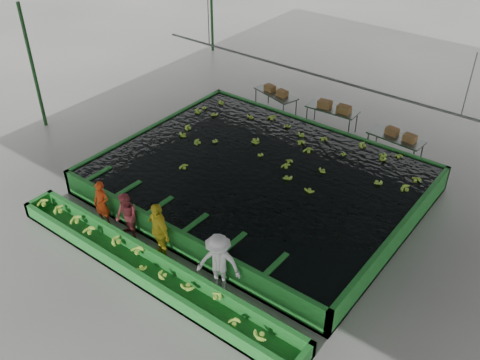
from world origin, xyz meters
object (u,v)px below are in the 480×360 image
Objects in this scene: flotation_tank at (258,180)px; packing_table_mid at (331,119)px; worker_c at (159,231)px; box_stack_mid at (334,110)px; worker_d at (219,264)px; box_stack_left at (276,93)px; sorting_trough at (149,269)px; worker_b at (127,217)px; packing_table_right at (394,148)px; box_stack_right at (400,138)px; worker_a at (102,204)px; packing_table_left at (276,103)px.

packing_table_mid is at bearing 92.39° from flotation_tank.
flotation_tank is 5.40× the size of worker_c.
flotation_tank is at bearing -88.86° from box_stack_mid.
box_stack_left is (-4.64, 9.42, 0.00)m from worker_d.
sorting_trough is at bearing -179.14° from worker_d.
worker_b reaches higher than packing_table_right.
sorting_trough is 6.43× the size of worker_b.
box_stack_left is at bearing 176.50° from box_stack_right.
worker_d is (1.83, -4.30, 0.47)m from flotation_tank.
worker_a is (-2.77, -4.30, 0.31)m from flotation_tank.
packing_table_left is 5.57m from packing_table_right.
sorting_trough is at bearing -88.78° from packing_table_mid.
worker_c is 1.38× the size of box_stack_mid.
packing_table_left is (-2.84, 10.28, 0.21)m from sorting_trough.
packing_table_mid is 0.49m from box_stack_mid.
packing_table_right is 1.75× the size of box_stack_right.
worker_b reaches higher than box_stack_mid.
worker_a is at bearing -122.82° from flotation_tank.
packing_table_right is at bearing 61.71° from worker_d.
sorting_trough is at bearing -90.00° from flotation_tank.
flotation_tank is 4.70m from worker_d.
sorting_trough is 5.46× the size of worker_d.
worker_d is at bearing -10.42° from worker_a.
packing_table_mid is 3.17m from box_stack_right.
packing_table_left is at bearing 79.97° from worker_a.
packing_table_mid is at bearing 4.27° from box_stack_left.
worker_b is at bearing -82.99° from packing_table_left.
worker_c is at bearing 17.00° from worker_b.
packing_table_mid is at bearing 2.99° from packing_table_left.
packing_table_right is at bearing -171.51° from box_stack_right.
worker_b is at bearing -115.88° from packing_table_right.
sorting_trough is 10.34m from box_stack_mid.
worker_a reaches higher than packing_table_left.
box_stack_left is (-2.47, 9.42, -0.01)m from worker_c.
packing_table_right reaches higher than packing_table_left.
worker_c is 9.62m from box_stack_right.
worker_d reaches higher than worker_a.
worker_d is 1.36× the size of box_stack_mid.
worker_c is at bearing -108.68° from packing_table_right.
packing_table_mid is (-0.22, 5.31, 0.02)m from flotation_tank.
sorting_trough is at bearing -106.19° from box_stack_right.
box_stack_right is at bearing -8.54° from box_stack_mid.
worker_d is at bearing 17.58° from worker_c.
worker_d is 0.91× the size of packing_table_left.
worker_c is (2.43, 0.00, 0.17)m from worker_a.
worker_d reaches higher than box_stack_left.
box_stack_mid is (-0.10, 10.32, 0.69)m from sorting_trough.
packing_table_left is (-2.84, 5.18, 0.01)m from flotation_tank.
flotation_tank reaches higher than sorting_trough.
box_stack_mid is at bearing 97.64° from worker_b.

